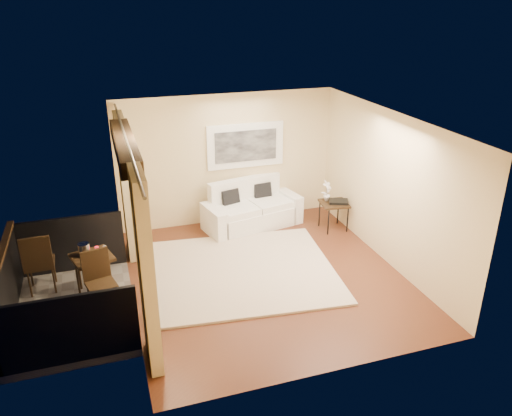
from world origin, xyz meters
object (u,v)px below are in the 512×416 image
balcony_chair_far (38,260)px  ice_bucket (84,249)px  orchid (327,191)px  balcony_chair_near (98,276)px  sofa (251,210)px  side_table (334,205)px  bistro_table (92,261)px

balcony_chair_far → ice_bucket: (0.71, -0.23, 0.18)m
orchid → balcony_chair_near: 4.81m
sofa → side_table: sofa is taller
ice_bucket → bistro_table: bearing=-33.2°
bistro_table → balcony_chair_far: 0.87m
side_table → balcony_chair_near: balcony_chair_near is taller
sofa → balcony_chair_far: 4.25m
sofa → bistro_table: sofa is taller
sofa → orchid: bearing=-33.9°
side_table → balcony_chair_near: (-4.65, -1.45, 0.03)m
balcony_chair_near → ice_bucket: balcony_chair_near is taller
bistro_table → balcony_chair_near: (0.07, -0.40, -0.06)m
balcony_chair_near → orchid: bearing=4.4°
balcony_chair_near → ice_bucket: size_ratio=4.77×
sofa → bistro_table: 3.63m
bistro_table → ice_bucket: (-0.10, 0.07, 0.18)m
orchid → sofa: bearing=158.1°
balcony_chair_near → sofa: bearing=20.2°
orchid → bistro_table: bearing=-165.7°
balcony_chair_far → orchid: bearing=-172.7°
sofa → balcony_chair_near: bearing=-157.1°
orchid → balcony_chair_near: (-4.54, -1.58, -0.25)m
balcony_chair_near → bistro_table: bearing=85.1°
sofa → ice_bucket: bearing=-164.6°
ice_bucket → balcony_chair_near: bearing=-69.8°
orchid → side_table: bearing=-50.5°
bistro_table → balcony_chair_near: size_ratio=0.76×
orchid → balcony_chair_far: 5.50m
orchid → balcony_chair_near: bearing=-160.8°
orchid → bistro_table: 4.76m
side_table → ice_bucket: size_ratio=3.01×
side_table → balcony_chair_near: bearing=-162.7°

